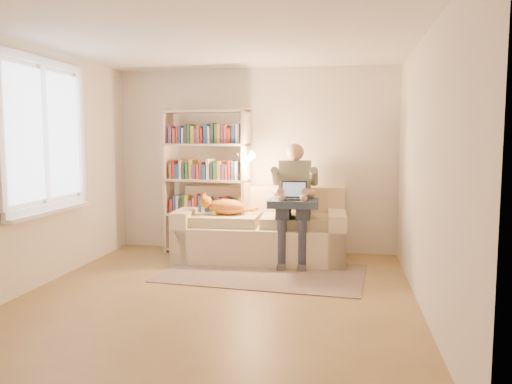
% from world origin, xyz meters
% --- Properties ---
extents(floor, '(4.50, 4.50, 0.00)m').
position_xyz_m(floor, '(0.00, 0.00, 0.00)').
color(floor, olive).
rests_on(floor, ground).
extents(ceiling, '(4.00, 4.50, 0.02)m').
position_xyz_m(ceiling, '(0.00, 0.00, 2.60)').
color(ceiling, white).
rests_on(ceiling, wall_back).
extents(wall_left, '(0.02, 4.50, 2.60)m').
position_xyz_m(wall_left, '(-2.00, 0.00, 1.30)').
color(wall_left, silver).
rests_on(wall_left, floor).
extents(wall_right, '(0.02, 4.50, 2.60)m').
position_xyz_m(wall_right, '(2.00, 0.00, 1.30)').
color(wall_right, silver).
rests_on(wall_right, floor).
extents(wall_back, '(4.00, 0.02, 2.60)m').
position_xyz_m(wall_back, '(0.00, 2.25, 1.30)').
color(wall_back, silver).
rests_on(wall_back, floor).
extents(wall_front, '(4.00, 0.02, 2.60)m').
position_xyz_m(wall_front, '(0.00, -2.25, 1.30)').
color(wall_front, silver).
rests_on(wall_front, floor).
extents(window, '(0.12, 1.52, 1.69)m').
position_xyz_m(window, '(-1.95, 0.20, 1.38)').
color(window, white).
rests_on(window, wall_left).
extents(sofa, '(2.26, 1.08, 0.95)m').
position_xyz_m(sofa, '(0.17, 1.75, 0.34)').
color(sofa, beige).
rests_on(sofa, floor).
extents(person, '(0.44, 0.69, 1.55)m').
position_xyz_m(person, '(0.63, 1.60, 0.88)').
color(person, gray).
rests_on(person, sofa).
extents(cat, '(0.72, 0.27, 0.26)m').
position_xyz_m(cat, '(-0.36, 1.59, 0.72)').
color(cat, orange).
rests_on(cat, sofa).
extents(blanket, '(0.64, 0.54, 0.09)m').
position_xyz_m(blanket, '(0.66, 1.46, 0.80)').
color(blanket, '#293749').
rests_on(blanket, person).
extents(laptop, '(0.33, 0.29, 0.27)m').
position_xyz_m(laptop, '(0.66, 1.47, 0.91)').
color(laptop, black).
rests_on(laptop, blanket).
extents(bookshelf, '(1.33, 0.50, 2.02)m').
position_xyz_m(bookshelf, '(-0.62, 1.90, 1.12)').
color(bookshelf, beige).
rests_on(bookshelf, floor).
extents(rug, '(2.49, 1.60, 0.01)m').
position_xyz_m(rug, '(0.32, 0.98, 0.01)').
color(rug, gray).
rests_on(rug, floor).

